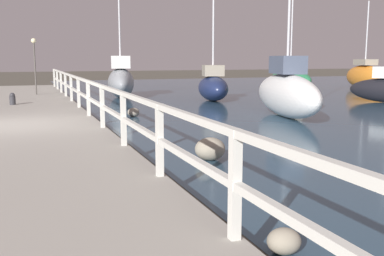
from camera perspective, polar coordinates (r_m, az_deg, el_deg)
name	(u,v)px	position (r m, az deg, el deg)	size (l,w,h in m)	color
ground_plane	(14,138)	(12.59, -21.62, -1.15)	(120.00, 120.00, 0.00)	#4C473D
dock_walkway	(14,131)	(12.56, -21.66, -0.40)	(4.40, 36.00, 0.33)	#9E998E
railing	(94,95)	(12.59, -12.29, 4.13)	(0.10, 32.50, 1.07)	silver
boulder_downstream	(284,241)	(4.99, 11.60, -13.90)	(0.37, 0.34, 0.28)	gray
boulder_far_strip	(133,112)	(15.99, -7.45, 1.99)	(0.42, 0.38, 0.32)	gray
boulder_mid_strip	(210,149)	(9.10, 2.30, -2.68)	(0.62, 0.56, 0.47)	gray
mooring_bollard	(12,99)	(17.99, -21.84, 3.46)	(0.22, 0.22, 0.45)	#333338
dock_lamp	(34,54)	(22.60, -19.39, 8.84)	(0.24, 0.24, 2.64)	#514C47
sailboat_gray	(121,80)	(23.92, -9.03, 6.04)	(2.15, 4.82, 8.43)	gray
sailboat_navy	(213,87)	(21.85, 2.67, 5.28)	(2.09, 3.61, 5.43)	#192347
sailboat_white	(287,92)	(16.13, 11.93, 4.44)	(2.39, 5.55, 8.23)	white
sailboat_green	(290,77)	(29.55, 12.37, 6.29)	(1.35, 4.42, 7.99)	#236B42
sailboat_orange	(365,76)	(32.24, 21.07, 6.18)	(2.25, 4.59, 5.73)	orange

